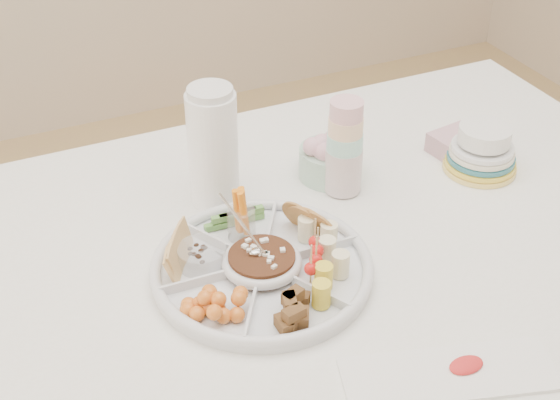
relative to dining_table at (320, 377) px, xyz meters
name	(u,v)px	position (x,y,z in m)	size (l,w,h in m)	color
dining_table	(320,377)	(0.00, 0.00, 0.00)	(1.52, 1.02, 0.76)	white
party_tray	(262,265)	(-0.15, -0.05, 0.40)	(0.38, 0.38, 0.04)	silver
bean_dip	(262,262)	(-0.15, -0.05, 0.41)	(0.12, 0.12, 0.04)	#3B2210
tortillas	(306,220)	(-0.04, 0.01, 0.42)	(0.09, 0.09, 0.06)	#966133
carrot_cucumber	(235,206)	(-0.15, 0.08, 0.44)	(0.10, 0.10, 0.09)	orange
pita_raisins	(187,249)	(-0.26, 0.02, 0.42)	(0.12, 0.12, 0.06)	tan
cherries	(212,300)	(-0.27, -0.11, 0.42)	(0.12, 0.12, 0.05)	orange
granola_chunks	(292,307)	(-0.16, -0.18, 0.42)	(0.09, 0.09, 0.04)	#402516
banana_tomato	(338,255)	(-0.04, -0.12, 0.44)	(0.10, 0.10, 0.08)	#EEEB6D
cup_stack	(345,147)	(0.10, 0.12, 0.48)	(0.07, 0.07, 0.20)	#B6BDB1
thermos	(213,145)	(-0.14, 0.20, 0.50)	(0.10, 0.10, 0.25)	white
flower_bowl	(330,156)	(0.10, 0.18, 0.43)	(0.13, 0.13, 0.10)	#A6D3B2
napkin_stack	(466,145)	(0.41, 0.14, 0.40)	(0.13, 0.11, 0.04)	#C998A2
plate_stack	(482,149)	(0.40, 0.07, 0.43)	(0.15, 0.15, 0.10)	#F6F136
placemat	(449,374)	(0.01, -0.38, 0.38)	(0.32, 0.11, 0.01)	silver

